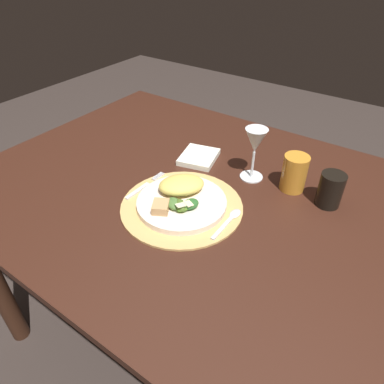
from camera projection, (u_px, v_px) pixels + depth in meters
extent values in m
plane|color=#362C27|center=(198.00, 334.00, 1.46)|extent=(6.00, 6.00, 0.00)
cube|color=#381C12|center=(201.00, 193.00, 1.02)|extent=(1.37, 1.00, 0.02)
cylinder|color=#3A2013|center=(147.00, 171.00, 1.80)|extent=(0.07, 0.07, 0.73)
cylinder|color=tan|center=(182.00, 206.00, 0.95)|extent=(0.33, 0.33, 0.01)
cylinder|color=silver|center=(181.00, 203.00, 0.94)|extent=(0.24, 0.24, 0.02)
ellipsoid|color=#E4CA5C|center=(181.00, 185.00, 0.96)|extent=(0.15, 0.16, 0.04)
ellipsoid|color=#487032|center=(175.00, 204.00, 0.91)|extent=(0.06, 0.06, 0.02)
ellipsoid|color=#4F7C26|center=(182.00, 207.00, 0.90)|extent=(0.04, 0.04, 0.02)
ellipsoid|color=#2A5F27|center=(190.00, 204.00, 0.91)|extent=(0.05, 0.05, 0.02)
ellipsoid|color=#4D6B26|center=(181.00, 205.00, 0.90)|extent=(0.05, 0.05, 0.02)
cube|color=beige|center=(181.00, 205.00, 0.88)|extent=(0.03, 0.03, 0.01)
cube|color=beige|center=(189.00, 204.00, 0.89)|extent=(0.03, 0.03, 0.01)
cube|color=tan|center=(161.00, 207.00, 0.90)|extent=(0.06, 0.06, 0.02)
cube|color=silver|center=(138.00, 191.00, 1.00)|extent=(0.01, 0.09, 0.00)
cube|color=silver|center=(157.00, 176.00, 1.06)|extent=(0.00, 0.05, 0.00)
cube|color=silver|center=(158.00, 176.00, 1.06)|extent=(0.00, 0.05, 0.00)
cube|color=silver|center=(159.00, 177.00, 1.05)|extent=(0.00, 0.05, 0.00)
cube|color=silver|center=(160.00, 177.00, 1.05)|extent=(0.00, 0.05, 0.00)
cube|color=silver|center=(223.00, 228.00, 0.87)|extent=(0.01, 0.10, 0.00)
ellipsoid|color=silver|center=(235.00, 214.00, 0.91)|extent=(0.03, 0.04, 0.01)
cube|color=white|center=(199.00, 157.00, 1.15)|extent=(0.14, 0.15, 0.02)
cylinder|color=silver|center=(251.00, 177.00, 1.07)|extent=(0.07, 0.07, 0.00)
cylinder|color=silver|center=(253.00, 164.00, 1.04)|extent=(0.01, 0.01, 0.09)
cone|color=silver|center=(256.00, 141.00, 0.99)|extent=(0.07, 0.07, 0.07)
cylinder|color=orange|center=(294.00, 173.00, 0.99)|extent=(0.07, 0.07, 0.11)
cylinder|color=black|center=(330.00, 190.00, 0.93)|extent=(0.07, 0.07, 0.10)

